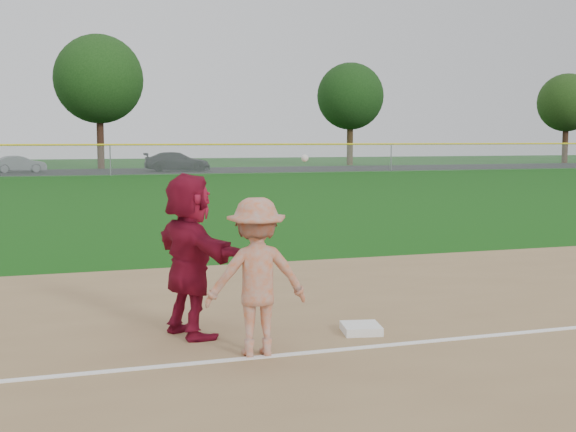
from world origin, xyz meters
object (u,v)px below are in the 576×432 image
object	(u,v)px
first_base	(361,328)
car_mid	(19,164)
car_right	(177,162)
base_runner	(190,255)

from	to	relation	value
first_base	car_mid	xyz separation A→B (m)	(-6.29, 46.42, 0.53)
first_base	car_right	bearing A→B (deg)	84.09
first_base	car_mid	distance (m)	46.84
first_base	car_mid	world-z (taller)	car_mid
base_runner	car_right	world-z (taller)	base_runner
base_runner	car_right	bearing A→B (deg)	-27.67
first_base	base_runner	distance (m)	2.28
base_runner	car_mid	size ratio (longest dim) A/B	0.55
base_runner	car_mid	bearing A→B (deg)	-13.81
first_base	car_mid	size ratio (longest dim) A/B	0.13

